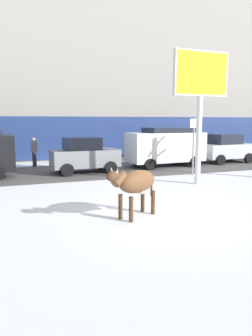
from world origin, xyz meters
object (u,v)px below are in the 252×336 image
at_px(car_white_van, 166,146).
at_px(pedestrian_near_billboard, 200,147).
at_px(cow_brown, 136,183).
at_px(street_sign, 193,142).
at_px(pedestrian_far_left, 212,146).
at_px(car_silver_hatchback, 226,148).
at_px(car_grey_hatchback, 84,155).
at_px(billboard, 201,82).
at_px(pedestrian_by_cars, 34,152).

xyz_separation_m(car_white_van, pedestrian_near_billboard, (4.02, 2.53, -0.36)).
relative_size(cow_brown, street_sign, 0.66).
bearing_deg(pedestrian_far_left, cow_brown, -132.86).
bearing_deg(pedestrian_near_billboard, cow_brown, -129.83).
distance_m(cow_brown, car_silver_hatchback, 13.40).
height_order(car_silver_hatchback, pedestrian_far_left, car_silver_hatchback).
height_order(cow_brown, pedestrian_far_left, pedestrian_far_left).
bearing_deg(cow_brown, car_grey_hatchback, 87.96).
height_order(car_grey_hatchback, pedestrian_near_billboard, car_grey_hatchback).
distance_m(car_silver_hatchback, pedestrian_near_billboard, 2.34).
xyz_separation_m(car_silver_hatchback, pedestrian_near_billboard, (-0.52, 2.28, -0.05)).
relative_size(car_grey_hatchback, car_silver_hatchback, 1.00).
bearing_deg(car_white_van, pedestrian_far_left, 26.48).
relative_size(billboard, pedestrian_near_billboard, 3.21).
height_order(car_grey_hatchback, car_silver_hatchback, same).
distance_m(billboard, car_grey_hatchback, 6.99).
xyz_separation_m(car_white_van, pedestrian_by_cars, (-7.46, 2.53, -0.36)).
height_order(car_grey_hatchback, pedestrian_by_cars, car_grey_hatchback).
xyz_separation_m(car_white_van, street_sign, (-0.22, -3.40, 0.43)).
height_order(billboard, pedestrian_near_billboard, billboard).
xyz_separation_m(cow_brown, car_silver_hatchback, (9.93, 9.00, -0.07)).
xyz_separation_m(cow_brown, car_grey_hatchback, (0.29, 8.14, -0.07)).
distance_m(pedestrian_by_cars, pedestrian_far_left, 12.53).
bearing_deg(cow_brown, car_white_van, 58.36).
distance_m(cow_brown, billboard, 6.42).
distance_m(car_grey_hatchback, street_sign, 5.67).
xyz_separation_m(billboard, pedestrian_near_billboard, (5.15, 7.80, -3.43)).
xyz_separation_m(billboard, pedestrian_far_left, (6.21, 7.80, -3.43)).
distance_m(cow_brown, pedestrian_far_left, 15.38).
bearing_deg(billboard, pedestrian_by_cars, 129.04).
height_order(pedestrian_near_billboard, pedestrian_far_left, same).
relative_size(pedestrian_far_left, street_sign, 0.61).
distance_m(car_grey_hatchback, pedestrian_near_billboard, 9.64).
height_order(billboard, pedestrian_by_cars, billboard).
relative_size(car_silver_hatchback, pedestrian_far_left, 2.07).
bearing_deg(car_white_van, pedestrian_near_billboard, 32.19).
relative_size(car_grey_hatchback, pedestrian_by_cars, 2.07).
height_order(pedestrian_near_billboard, pedestrian_by_cars, same).
relative_size(cow_brown, pedestrian_by_cars, 1.08).
distance_m(car_grey_hatchback, car_silver_hatchback, 9.68).
bearing_deg(car_silver_hatchback, pedestrian_near_billboard, 102.93).
xyz_separation_m(cow_brown, pedestrian_near_billboard, (9.40, 11.27, -0.11)).
relative_size(pedestrian_by_cars, street_sign, 0.61).
relative_size(car_white_van, pedestrian_by_cars, 2.71).
xyz_separation_m(car_silver_hatchback, pedestrian_by_cars, (-12.00, 2.28, -0.05)).
bearing_deg(pedestrian_near_billboard, car_silver_hatchback, -77.07).
height_order(car_white_van, street_sign, street_sign).
xyz_separation_m(billboard, car_silver_hatchback, (5.67, 5.52, -3.39)).
height_order(car_silver_hatchback, pedestrian_by_cars, car_silver_hatchback).
bearing_deg(pedestrian_near_billboard, pedestrian_far_left, 0.00).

